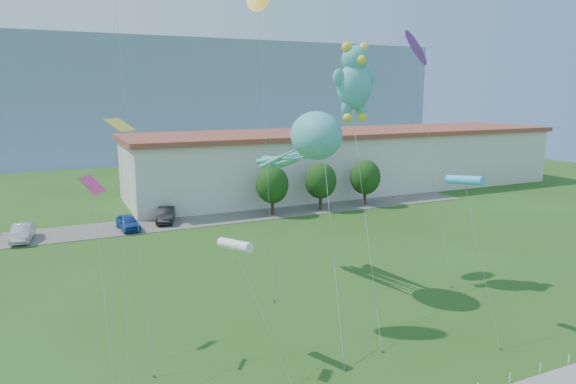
# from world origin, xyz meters

# --- Properties ---
(parking_strip) EXTENTS (70.00, 6.00, 0.06)m
(parking_strip) POSITION_xyz_m (0.00, 35.00, 0.03)
(parking_strip) COLOR #59544C
(parking_strip) RESTS_ON ground
(hill_ridge) EXTENTS (160.00, 50.00, 25.00)m
(hill_ridge) POSITION_xyz_m (0.00, 120.00, 12.50)
(hill_ridge) COLOR gray
(hill_ridge) RESTS_ON ground
(warehouse) EXTENTS (61.00, 15.00, 8.20)m
(warehouse) POSITION_xyz_m (26.00, 44.00, 4.12)
(warehouse) COLOR beige
(warehouse) RESTS_ON ground
(tree_near) EXTENTS (3.60, 3.60, 5.47)m
(tree_near) POSITION_xyz_m (10.00, 34.00, 3.39)
(tree_near) COLOR #3F2B19
(tree_near) RESTS_ON ground
(tree_mid) EXTENTS (3.60, 3.60, 5.47)m
(tree_mid) POSITION_xyz_m (16.00, 34.00, 3.39)
(tree_mid) COLOR #3F2B19
(tree_mid) RESTS_ON ground
(tree_far) EXTENTS (3.60, 3.60, 5.47)m
(tree_far) POSITION_xyz_m (22.00, 34.00, 3.39)
(tree_far) COLOR #3F2B19
(tree_far) RESTS_ON ground
(parked_car_silver) EXTENTS (2.10, 4.67, 1.49)m
(parked_car_silver) POSITION_xyz_m (-14.58, 34.07, 0.80)
(parked_car_silver) COLOR #ADACB3
(parked_car_silver) RESTS_ON parking_strip
(parked_car_blue) EXTENTS (2.13, 4.40, 1.45)m
(parked_car_blue) POSITION_xyz_m (-5.34, 34.12, 0.78)
(parked_car_blue) COLOR #1B4096
(parked_car_blue) RESTS_ON parking_strip
(parked_car_black) EXTENTS (2.90, 4.89, 1.52)m
(parked_car_black) POSITION_xyz_m (-1.35, 35.54, 0.82)
(parked_car_black) COLOR black
(parked_car_black) RESTS_ON parking_strip
(octopus_kite) EXTENTS (4.88, 15.76, 12.12)m
(octopus_kite) POSITION_xyz_m (3.82, 13.23, 9.95)
(octopus_kite) COLOR teal
(octopus_kite) RESTS_ON ground
(teddy_bear_kite) EXTENTS (5.94, 11.23, 16.57)m
(teddy_bear_kite) POSITION_xyz_m (7.47, 13.63, 14.07)
(teddy_bear_kite) COLOR teal
(teddy_bear_kite) RESTS_ON ground
(small_kite_cyan) EXTENTS (0.50, 4.54, 8.97)m
(small_kite_cyan) POSITION_xyz_m (9.05, 4.49, 8.47)
(small_kite_cyan) COLOR #36B1F3
(small_kite_cyan) RESTS_ON ground
(small_kite_pink) EXTENTS (1.29, 7.17, 9.33)m
(small_kite_pink) POSITION_xyz_m (-9.87, 8.63, 7.96)
(small_kite_pink) COLOR #DB3071
(small_kite_pink) RESTS_ON ground
(small_kite_purple) EXTENTS (2.12, 7.22, 17.26)m
(small_kite_purple) POSITION_xyz_m (14.01, 15.38, 16.19)
(small_kite_purple) COLOR purple
(small_kite_purple) RESTS_ON ground
(small_kite_orange) EXTENTS (2.74, 7.50, 20.64)m
(small_kite_orange) POSITION_xyz_m (2.44, 18.42, 19.42)
(small_kite_orange) COLOR yellow
(small_kite_orange) RESTS_ON ground
(small_kite_yellow) EXTENTS (1.55, 5.37, 12.24)m
(small_kite_yellow) POSITION_xyz_m (-8.68, 7.40, 10.45)
(small_kite_yellow) COLOR gold
(small_kite_yellow) RESTS_ON ground
(small_kite_white) EXTENTS (1.56, 5.39, 6.33)m
(small_kite_white) POSITION_xyz_m (-3.67, 6.42, 5.85)
(small_kite_white) COLOR white
(small_kite_white) RESTS_ON ground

